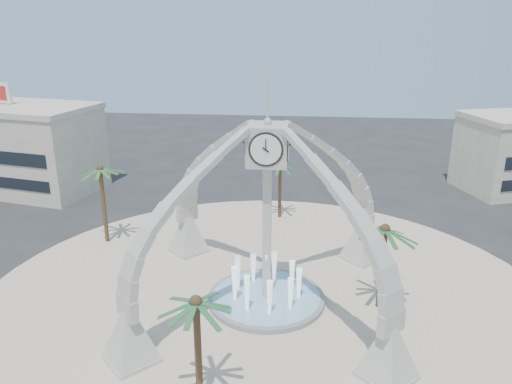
# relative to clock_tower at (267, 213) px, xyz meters

# --- Properties ---
(ground) EXTENTS (140.00, 140.00, 0.00)m
(ground) POSITION_rel_clock_tower_xyz_m (0.00, 0.00, -6.49)
(ground) COLOR #282828
(ground) RESTS_ON ground
(plaza) EXTENTS (40.00, 40.00, 0.06)m
(plaza) POSITION_rel_clock_tower_xyz_m (0.00, 0.00, -6.46)
(plaza) COLOR beige
(plaza) RESTS_ON ground
(clock_tower) EXTENTS (17.94, 17.94, 16.30)m
(clock_tower) POSITION_rel_clock_tower_xyz_m (0.00, 0.00, 0.00)
(clock_tower) COLOR beige
(clock_tower) RESTS_ON ground
(fountain) EXTENTS (8.00, 8.00, 3.62)m
(fountain) POSITION_rel_clock_tower_xyz_m (0.00, 0.00, -6.20)
(fountain) COLOR gray
(fountain) RESTS_ON ground
(building_nw) EXTENTS (23.75, 13.73, 11.90)m
(building_nw) POSITION_rel_clock_tower_xyz_m (-32.00, 22.00, -1.66)
(building_nw) COLOR beige
(building_nw) RESTS_ON ground
(palm_east) EXTENTS (4.37, 4.37, 6.48)m
(palm_east) POSITION_rel_clock_tower_xyz_m (7.57, 0.06, -0.85)
(palm_east) COLOR brown
(palm_east) RESTS_ON ground
(palm_west) EXTENTS (4.15, 4.15, 7.34)m
(palm_west) POSITION_rel_clock_tower_xyz_m (-14.57, 8.30, 0.02)
(palm_west) COLOR brown
(palm_west) RESTS_ON ground
(palm_north) EXTENTS (4.39, 4.39, 6.19)m
(palm_north) POSITION_rel_clock_tower_xyz_m (0.02, 15.49, -1.05)
(palm_north) COLOR brown
(palm_north) RESTS_ON ground
(palm_south) EXTENTS (4.42, 4.42, 6.54)m
(palm_south) POSITION_rel_clock_tower_xyz_m (-2.56, -9.85, -0.77)
(palm_south) COLOR brown
(palm_south) RESTS_ON ground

